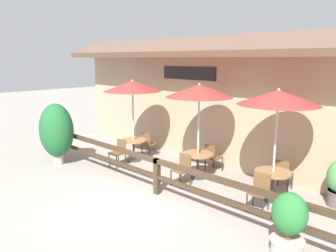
% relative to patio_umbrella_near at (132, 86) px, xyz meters
% --- Properties ---
extents(ground_plane, '(60.00, 60.00, 0.00)m').
position_rel_patio_umbrella_near_xyz_m(ground_plane, '(2.62, -2.50, -2.58)').
color(ground_plane, gray).
extents(building_facade, '(14.28, 1.49, 4.23)m').
position_rel_patio_umbrella_near_xyz_m(building_facade, '(2.62, 1.60, -0.42)').
color(building_facade, tan).
rests_on(building_facade, ground).
extents(patio_railing, '(10.40, 0.14, 0.95)m').
position_rel_patio_umbrella_near_xyz_m(patio_railing, '(2.62, -1.45, -1.89)').
color(patio_railing, '#3D2D1E').
rests_on(patio_railing, ground).
extents(patio_umbrella_near, '(1.93, 1.93, 2.80)m').
position_rel_patio_umbrella_near_xyz_m(patio_umbrella_near, '(0.00, 0.00, 0.00)').
color(patio_umbrella_near, '#B7B2A8').
rests_on(patio_umbrella_near, ground).
extents(dining_table_near, '(0.89, 0.89, 0.75)m').
position_rel_patio_umbrella_near_xyz_m(dining_table_near, '(0.00, 0.00, -1.99)').
color(dining_table_near, olive).
rests_on(dining_table_near, ground).
extents(chair_near_streetside, '(0.43, 0.43, 0.87)m').
position_rel_patio_umbrella_near_xyz_m(chair_near_streetside, '(0.07, -0.71, -2.09)').
color(chair_near_streetside, brown).
rests_on(chair_near_streetside, ground).
extents(chair_near_wallside, '(0.47, 0.47, 0.87)m').
position_rel_patio_umbrella_near_xyz_m(chair_near_wallside, '(-0.03, 0.71, -2.09)').
color(chair_near_wallside, brown).
rests_on(chair_near_wallside, ground).
extents(patio_umbrella_middle, '(1.93, 1.93, 2.80)m').
position_rel_patio_umbrella_near_xyz_m(patio_umbrella_middle, '(2.64, 0.23, 0.00)').
color(patio_umbrella_middle, '#B7B2A8').
rests_on(patio_umbrella_middle, ground).
extents(dining_table_middle, '(0.89, 0.89, 0.75)m').
position_rel_patio_umbrella_near_xyz_m(dining_table_middle, '(2.64, 0.23, -1.99)').
color(dining_table_middle, olive).
rests_on(dining_table_middle, ground).
extents(chair_middle_streetside, '(0.42, 0.42, 0.87)m').
position_rel_patio_umbrella_near_xyz_m(chair_middle_streetside, '(2.67, -0.51, -2.09)').
color(chair_middle_streetside, brown).
rests_on(chair_middle_streetside, ground).
extents(chair_middle_wallside, '(0.46, 0.46, 0.87)m').
position_rel_patio_umbrella_near_xyz_m(chair_middle_wallside, '(2.64, 0.97, -2.09)').
color(chair_middle_wallside, brown).
rests_on(chair_middle_wallside, ground).
extents(patio_umbrella_far, '(1.93, 1.93, 2.80)m').
position_rel_patio_umbrella_near_xyz_m(patio_umbrella_far, '(4.98, 0.27, 0.00)').
color(patio_umbrella_far, '#B7B2A8').
rests_on(patio_umbrella_far, ground).
extents(dining_table_far, '(0.89, 0.89, 0.75)m').
position_rel_patio_umbrella_near_xyz_m(dining_table_far, '(4.98, 0.27, -1.99)').
color(dining_table_far, olive).
rests_on(dining_table_far, ground).
extents(chair_far_streetside, '(0.47, 0.47, 0.87)m').
position_rel_patio_umbrella_near_xyz_m(chair_far_streetside, '(5.01, -0.46, -2.09)').
color(chair_far_streetside, brown).
rests_on(chair_far_streetside, ground).
extents(chair_far_wallside, '(0.46, 0.46, 0.87)m').
position_rel_patio_umbrella_near_xyz_m(chair_far_wallside, '(4.91, 1.00, -2.09)').
color(chair_far_wallside, brown).
rests_on(chair_far_wallside, ground).
extents(potted_plant_corner_fern, '(0.63, 0.61, 1.21)m').
position_rel_patio_umbrella_near_xyz_m(potted_plant_corner_fern, '(6.29, -1.80, -1.95)').
color(potted_plant_corner_fern, '#B7AD99').
rests_on(potted_plant_corner_fern, ground).
extents(potted_plant_broad_leaf, '(1.19, 1.07, 2.06)m').
position_rel_patio_umbrella_near_xyz_m(potted_plant_broad_leaf, '(-1.53, -2.01, -1.44)').
color(potted_plant_broad_leaf, '#B7AD99').
rests_on(potted_plant_broad_leaf, ground).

